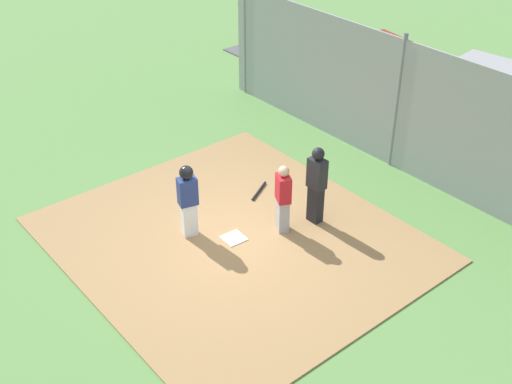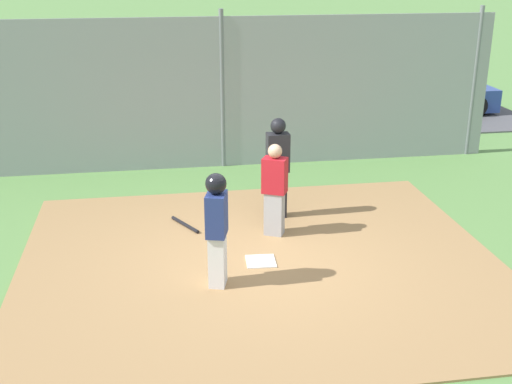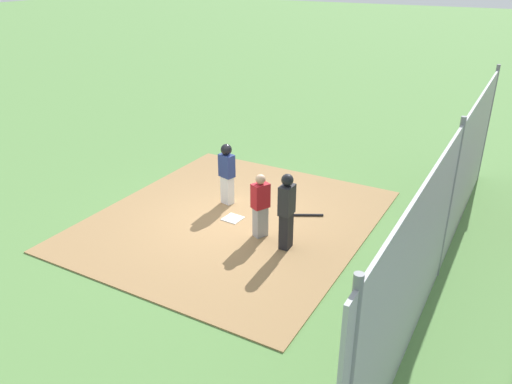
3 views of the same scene
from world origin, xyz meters
The scene contains 12 objects.
ground_plane centered at (0.00, 0.00, 0.00)m, with size 140.00×140.00×0.00m, color #5B8947.
dirt_infield centered at (0.00, 0.00, 0.01)m, with size 7.20×6.40×0.03m, color #9E774C.
home_plate centered at (0.00, 0.00, 0.04)m, with size 0.44×0.44×0.02m, color white.
catcher centered at (-0.39, -1.00, 0.82)m, with size 0.46×0.40×1.54m.
umpire centered at (-0.59, -1.75, 0.97)m, with size 0.38×0.26×1.77m.
runner centered at (0.71, 0.60, 0.97)m, with size 0.35×0.44×1.64m.
baseball_bat centered at (1.05, -1.56, 0.06)m, with size 0.06×0.06×0.80m, color black.
backstop_fence centered at (0.00, -4.92, 1.60)m, with size 12.00×0.10×3.35m.
parking_lot centered at (0.00, -9.14, 0.02)m, with size 18.00×5.20×0.04m, color #515156.
parked_car_blue centered at (-6.18, -9.05, 0.61)m, with size 4.22×1.91×1.28m.
parked_car_silver centered at (0.15, -9.54, 0.61)m, with size 4.37×2.25×1.28m.
parked_car_red centered at (3.47, -8.58, 0.61)m, with size 4.41×2.37×1.28m.
Camera 2 is at (1.49, 8.74, 4.40)m, focal length 45.78 mm.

